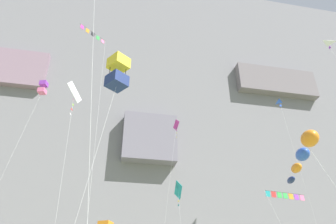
% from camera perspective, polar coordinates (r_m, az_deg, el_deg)
% --- Properties ---
extents(cliff_face, '(180.00, 24.04, 70.83)m').
position_cam_1_polar(cliff_face, '(69.85, -4.50, -3.11)').
color(cliff_face, gray).
rests_on(cliff_face, ground).
extents(kite_diamond_far_right, '(1.75, 5.15, 21.27)m').
position_cam_1_polar(kite_diamond_far_right, '(31.19, -16.36, 2.93)').
color(kite_diamond_far_right, white).
rests_on(kite_diamond_far_right, ground).
extents(kite_delta_upper_mid, '(1.13, 4.08, 30.15)m').
position_cam_1_polar(kite_delta_upper_mid, '(53.18, 20.07, -0.07)').
color(kite_delta_upper_mid, blue).
rests_on(kite_delta_upper_mid, ground).
extents(kite_windsock_near_cliff, '(1.93, 7.21, 9.23)m').
position_cam_1_polar(kite_windsock_near_cliff, '(15.41, 22.93, -6.77)').
color(kite_windsock_near_cliff, orange).
rests_on(kite_windsock_near_cliff, ground).
extents(kite_box_high_right, '(3.01, 4.62, 24.61)m').
position_cam_1_polar(kite_box_high_right, '(38.69, -21.40, 3.98)').
color(kite_box_high_right, purple).
rests_on(kite_box_high_right, ground).
extents(kite_box_upper_left, '(2.55, 1.96, 14.65)m').
position_cam_1_polar(kite_box_upper_left, '(17.61, -8.95, 6.95)').
color(kite_box_upper_left, yellow).
rests_on(kite_box_upper_left, ground).
extents(kite_diamond_low_left, '(0.77, 5.82, 16.86)m').
position_cam_1_polar(kite_diamond_low_left, '(42.80, 1.84, -13.99)').
color(kite_diamond_low_left, teal).
rests_on(kite_diamond_low_left, ground).
extents(kite_banner_high_center, '(3.81, 7.16, 28.81)m').
position_cam_1_polar(kite_banner_high_center, '(35.52, -13.23, 11.11)').
color(kite_banner_high_center, black).
rests_on(kite_banner_high_center, ground).
extents(kite_delta_mid_center, '(3.73, 6.07, 33.75)m').
position_cam_1_polar(kite_delta_mid_center, '(50.10, 27.18, 8.96)').
color(kite_delta_mid_center, white).
rests_on(kite_delta_mid_center, ground).
extents(kite_diamond_high_left, '(3.20, 1.83, 23.88)m').
position_cam_1_polar(kite_diamond_high_left, '(41.23, 1.26, -4.20)').
color(kite_diamond_high_left, '#CC3399').
rests_on(kite_diamond_high_left, ground).
extents(kite_banner_low_center, '(2.82, 2.45, 8.69)m').
position_cam_1_polar(kite_banner_low_center, '(20.56, 20.67, -15.41)').
color(kite_banner_low_center, black).
rests_on(kite_banner_low_center, ground).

